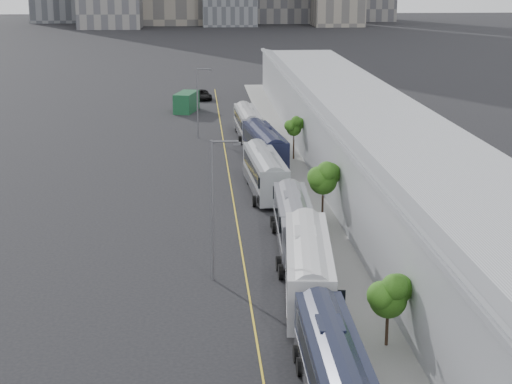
{
  "coord_description": "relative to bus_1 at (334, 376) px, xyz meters",
  "views": [
    {
      "loc": [
        -4.67,
        -15.73,
        20.64
      ],
      "look_at": [
        0.01,
        51.56,
        3.0
      ],
      "focal_mm": 60.0,
      "sensor_mm": 36.0,
      "label": 1
    }
  ],
  "objects": [
    {
      "name": "bus_1",
      "position": [
        0.0,
        0.0,
        0.0
      ],
      "size": [
        2.85,
        12.77,
        3.72
      ],
      "rotation": [
        0.0,
        0.0,
        -0.01
      ],
      "color": "black",
      "rests_on": "ground"
    },
    {
      "name": "tree_2",
      "position": [
        3.91,
        30.66,
        2.44
      ],
      "size": [
        2.35,
        2.35,
        5.21
      ],
      "color": "black",
      "rests_on": "ground"
    },
    {
      "name": "depot",
      "position": [
        11.28,
        33.35,
        1.94
      ],
      "size": [
        12.45,
        160.4,
        7.2
      ],
      "color": "gray",
      "rests_on": "ground"
    },
    {
      "name": "tree_1",
      "position": [
        4.02,
        6.39,
        1.6
      ],
      "size": [
        2.13,
        2.13,
        4.26
      ],
      "color": "black",
      "rests_on": "ground"
    },
    {
      "name": "suv",
      "position": [
        -5.5,
        101.4,
        -0.79
      ],
      "size": [
        3.33,
        5.91,
        1.56
      ],
      "primitive_type": "imported",
      "rotation": [
        0.0,
        0.0,
        0.14
      ],
      "color": "black",
      "rests_on": "ground"
    },
    {
      "name": "bus_3",
      "position": [
        0.88,
        24.95,
        -0.0
      ],
      "size": [
        3.1,
        12.82,
        3.72
      ],
      "rotation": [
        0.0,
        0.0,
        -0.04
      ],
      "color": "slate",
      "rests_on": "ground"
    },
    {
      "name": "bus_5",
      "position": [
        0.83,
        53.04,
        0.11
      ],
      "size": [
        4.08,
        13.86,
        3.99
      ],
      "rotation": [
        0.0,
        0.0,
        0.1
      ],
      "color": "black",
      "rests_on": "ground"
    },
    {
      "name": "bus_6",
      "position": [
        -0.04,
        69.16,
        -0.04
      ],
      "size": [
        2.96,
        12.49,
        3.63
      ],
      "rotation": [
        0.0,
        0.0,
        0.04
      ],
      "color": "#BDBDBF",
      "rests_on": "ground"
    },
    {
      "name": "lane_line",
      "position": [
        -3.22,
        33.35,
        -1.56
      ],
      "size": [
        0.12,
        160.0,
        0.02
      ],
      "primitive_type": "cube",
      "color": "gold",
      "rests_on": "ground"
    },
    {
      "name": "sidewalk",
      "position": [
        7.28,
        33.35,
        -1.51
      ],
      "size": [
        10.0,
        170.0,
        0.12
      ],
      "primitive_type": "cube",
      "color": "gray",
      "rests_on": "ground"
    },
    {
      "name": "shipping_container",
      "position": [
        -7.97,
        89.37,
        -0.13
      ],
      "size": [
        3.93,
        6.73,
        2.88
      ],
      "primitive_type": "cube",
      "rotation": [
        0.0,
        0.0,
        -0.24
      ],
      "color": "#144326",
      "rests_on": "ground"
    },
    {
      "name": "bus_4",
      "position": [
        -0.08,
        40.99,
        0.08
      ],
      "size": [
        3.43,
        13.54,
        3.92
      ],
      "rotation": [
        0.0,
        0.0,
        0.05
      ],
      "color": "#94989D",
      "rests_on": "ground"
    },
    {
      "name": "tree_3",
      "position": [
        4.25,
        55.22,
        2.18
      ],
      "size": [
        1.67,
        1.67,
        4.63
      ],
      "color": "black",
      "rests_on": "ground"
    },
    {
      "name": "street_lamp_near",
      "position": [
        -5.33,
        17.84,
        4.0
      ],
      "size": [
        2.04,
        0.22,
        9.74
      ],
      "color": "#59595E",
      "rests_on": "ground"
    },
    {
      "name": "bus_2",
      "position": [
        0.54,
        14.01,
        0.16
      ],
      "size": [
        4.16,
        14.21,
        4.09
      ],
      "rotation": [
        0.0,
        0.0,
        -0.1
      ],
      "color": "silver",
      "rests_on": "ground"
    },
    {
      "name": "street_lamp_far",
      "position": [
        -6.14,
        68.78,
        3.48
      ],
      "size": [
        2.04,
        0.22,
        8.74
      ],
      "color": "#59595E",
      "rests_on": "ground"
    }
  ]
}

